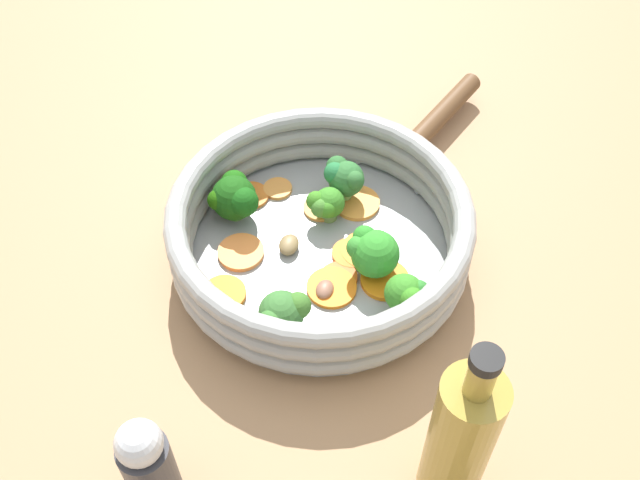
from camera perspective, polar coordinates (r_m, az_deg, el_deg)
The scene contains 27 objects.
ground_plane at distance 0.74m, azimuth 0.00°, elevation -1.37°, with size 4.00×4.00×0.00m, color #A27A53.
skillet at distance 0.73m, azimuth 0.00°, elevation -1.07°, with size 0.27×0.27×0.01m, color #939699.
skillet_rim_wall at distance 0.70m, azimuth 0.00°, elevation 0.87°, with size 0.29×0.29×0.06m.
skillet_handle at distance 0.85m, azimuth 8.77°, elevation 8.97°, with size 0.02×0.02×0.17m, color brown.
skillet_rivet_left at distance 0.78m, azimuth 7.49°, elevation 3.79°, with size 0.01×0.01×0.01m, color #91959C.
skillet_rivet_right at distance 0.81m, azimuth 2.93°, elevation 6.09°, with size 0.01×0.01×0.01m, color gray.
carrot_slice_0 at distance 0.70m, azimuth -7.33°, elevation -4.11°, with size 0.04×0.04×0.01m, color orange.
carrot_slice_1 at distance 0.70m, azimuth 1.43°, elevation -2.87°, with size 0.04×0.04×0.00m, color orange.
carrot_slice_2 at distance 0.78m, azimuth -5.28°, elevation 3.40°, with size 0.04×0.04×0.00m, color orange.
carrot_slice_3 at distance 0.70m, azimuth 4.96°, elevation -3.05°, with size 0.05×0.05×0.01m, color orange.
carrot_slice_4 at distance 0.72m, azimuth 2.35°, elevation -1.07°, with size 0.04×0.04×0.00m, color orange.
carrot_slice_5 at distance 0.73m, azimuth -6.05°, elevation -0.93°, with size 0.05×0.05×0.01m, color #F68940.
carrot_slice_6 at distance 0.78m, azimuth -3.24°, elevation 3.93°, with size 0.03×0.03×0.00m, color #EC9442.
carrot_slice_7 at distance 0.76m, azimuth 0.06°, elevation 2.47°, with size 0.04×0.04×0.00m, color #F3943E.
carrot_slice_8 at distance 0.70m, azimuth 0.89°, elevation -3.64°, with size 0.05×0.05×0.00m, color orange.
carrot_slice_9 at distance 0.77m, azimuth 2.82°, elevation 2.85°, with size 0.05×0.05×0.00m, color #F4963C.
carrot_slice_10 at distance 0.72m, azimuth 3.48°, elevation -0.82°, with size 0.05×0.05×0.00m, color orange.
broccoli_floret_0 at distance 0.74m, azimuth -6.53°, elevation 3.27°, with size 0.05×0.05×0.05m.
broccoli_floret_1 at distance 0.74m, azimuth 0.35°, elevation 2.75°, with size 0.04×0.04×0.04m.
broccoli_floret_2 at distance 0.66m, azimuth 6.62°, elevation -4.13°, with size 0.04×0.04×0.05m.
broccoli_floret_3 at distance 0.69m, azimuth 4.03°, elevation -0.93°, with size 0.05×0.05×0.05m.
broccoli_floret_4 at distance 0.75m, azimuth 1.84°, elevation 4.82°, with size 0.04×0.04×0.05m.
broccoli_floret_5 at distance 0.65m, azimuth -2.87°, elevation -5.58°, with size 0.04×0.04×0.05m.
mushroom_piece_0 at distance 0.69m, azimuth 0.37°, elevation -3.79°, with size 0.02×0.02×0.01m, color #8C5D48.
mushroom_piece_1 at distance 0.72m, azimuth -2.38°, elevation -0.36°, with size 0.03×0.02×0.01m, color olive.
salt_shaker at distance 0.58m, azimuth -12.91°, elevation -16.49°, with size 0.04×0.04×0.11m.
oil_bottle at distance 0.56m, azimuth 10.65°, elevation -14.66°, with size 0.05×0.05×0.19m.
Camera 1 is at (-0.45, -0.10, 0.58)m, focal length 42.00 mm.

